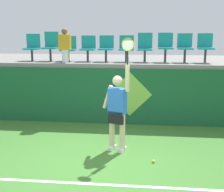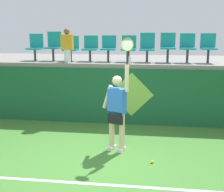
# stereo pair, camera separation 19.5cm
# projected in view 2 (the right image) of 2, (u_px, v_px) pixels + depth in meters

# --- Properties ---
(ground_plane) EXTENTS (40.00, 40.00, 0.00)m
(ground_plane) POSITION_uv_depth(u_px,v_px,m) (99.00, 163.00, 6.46)
(ground_plane) COLOR #3D752D
(court_back_wall) EXTENTS (10.39, 0.20, 1.63)m
(court_back_wall) POSITION_uv_depth(u_px,v_px,m) (115.00, 96.00, 9.00)
(court_back_wall) COLOR #195633
(court_back_wall) RESTS_ON ground_plane
(spectator_platform) EXTENTS (10.39, 3.18, 0.12)m
(spectator_platform) POSITION_uv_depth(u_px,v_px,m) (121.00, 61.00, 10.30)
(spectator_platform) COLOR gray
(spectator_platform) RESTS_ON court_back_wall
(court_baseline_stripe) EXTENTS (9.35, 0.08, 0.01)m
(court_baseline_stripe) POSITION_uv_depth(u_px,v_px,m) (90.00, 184.00, 5.59)
(court_baseline_stripe) COLOR white
(court_baseline_stripe) RESTS_ON ground_plane
(tennis_player) EXTENTS (0.72, 0.38, 2.56)m
(tennis_player) POSITION_uv_depth(u_px,v_px,m) (117.00, 109.00, 6.91)
(tennis_player) COLOR white
(tennis_player) RESTS_ON ground_plane
(tennis_ball) EXTENTS (0.07, 0.07, 0.07)m
(tennis_ball) POSITION_uv_depth(u_px,v_px,m) (152.00, 162.00, 6.43)
(tennis_ball) COLOR #D1E533
(tennis_ball) RESTS_ON ground_plane
(water_bottle) EXTENTS (0.07, 0.07, 0.21)m
(water_bottle) POSITION_uv_depth(u_px,v_px,m) (130.00, 60.00, 8.79)
(water_bottle) COLOR white
(water_bottle) RESTS_ON spectator_platform
(stadium_chair_0) EXTENTS (0.44, 0.42, 0.83)m
(stadium_chair_0) POSITION_uv_depth(u_px,v_px,m) (36.00, 46.00, 9.70)
(stadium_chair_0) COLOR #38383D
(stadium_chair_0) RESTS_ON spectator_platform
(stadium_chair_1) EXTENTS (0.44, 0.42, 0.89)m
(stadium_chair_1) POSITION_uv_depth(u_px,v_px,m) (54.00, 45.00, 9.62)
(stadium_chair_1) COLOR #38383D
(stadium_chair_1) RESTS_ON spectator_platform
(stadium_chair_2) EXTENTS (0.44, 0.42, 0.76)m
(stadium_chair_2) POSITION_uv_depth(u_px,v_px,m) (71.00, 47.00, 9.56)
(stadium_chair_2) COLOR #38383D
(stadium_chair_2) RESTS_ON spectator_platform
(stadium_chair_3) EXTENTS (0.44, 0.42, 0.78)m
(stadium_chair_3) POSITION_uv_depth(u_px,v_px,m) (90.00, 47.00, 9.47)
(stadium_chair_3) COLOR #38383D
(stadium_chair_3) RESTS_ON spectator_platform
(stadium_chair_4) EXTENTS (0.44, 0.42, 0.78)m
(stadium_chair_4) POSITION_uv_depth(u_px,v_px,m) (109.00, 47.00, 9.40)
(stadium_chair_4) COLOR #38383D
(stadium_chair_4) RESTS_ON spectator_platform
(stadium_chair_5) EXTENTS (0.44, 0.42, 0.79)m
(stadium_chair_5) POSITION_uv_depth(u_px,v_px,m) (129.00, 47.00, 9.32)
(stadium_chair_5) COLOR #38383D
(stadium_chair_5) RESTS_ON spectator_platform
(stadium_chair_6) EXTENTS (0.44, 0.42, 0.87)m
(stadium_chair_6) POSITION_uv_depth(u_px,v_px,m) (147.00, 46.00, 9.25)
(stadium_chair_6) COLOR #38383D
(stadium_chair_6) RESTS_ON spectator_platform
(stadium_chair_7) EXTENTS (0.44, 0.42, 0.87)m
(stadium_chair_7) POSITION_uv_depth(u_px,v_px,m) (168.00, 46.00, 9.16)
(stadium_chair_7) COLOR #38383D
(stadium_chair_7) RESTS_ON spectator_platform
(stadium_chair_8) EXTENTS (0.44, 0.42, 0.85)m
(stadium_chair_8) POSITION_uv_depth(u_px,v_px,m) (188.00, 46.00, 9.09)
(stadium_chair_8) COLOR #38383D
(stadium_chair_8) RESTS_ON spectator_platform
(stadium_chair_9) EXTENTS (0.44, 0.42, 0.85)m
(stadium_chair_9) POSITION_uv_depth(u_px,v_px,m) (208.00, 46.00, 9.01)
(stadium_chair_9) COLOR #38383D
(stadium_chair_9) RESTS_ON spectator_platform
(spectator_0) EXTENTS (0.34, 0.20, 1.00)m
(spectator_0) POSITION_uv_depth(u_px,v_px,m) (67.00, 45.00, 9.11)
(spectator_0) COLOR white
(spectator_0) RESTS_ON spectator_platform
(wall_signage_mount) EXTENTS (1.27, 0.01, 1.53)m
(wall_signage_mount) POSITION_uv_depth(u_px,v_px,m) (131.00, 124.00, 9.01)
(wall_signage_mount) COLOR #195633
(wall_signage_mount) RESTS_ON ground_plane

